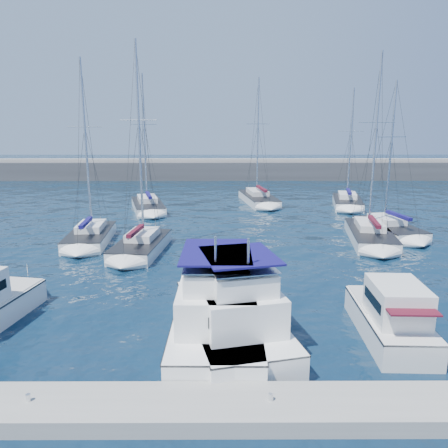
{
  "coord_description": "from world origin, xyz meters",
  "views": [
    {
      "loc": [
        -1.6,
        -23.71,
        9.56
      ],
      "look_at": [
        -1.49,
        4.4,
        3.0
      ],
      "focal_mm": 35.0,
      "sensor_mm": 36.0,
      "label": 1
    }
  ],
  "objects_px": {
    "motor_yacht_stbd_outer": "(391,319)",
    "sailboat_mid_a": "(90,236)",
    "sailboat_mid_e": "(389,229)",
    "sailboat_back_a": "(148,206)",
    "sailboat_back_c": "(347,202)",
    "sailboat_mid_b": "(141,245)",
    "motor_yacht_stbd_inner": "(234,317)",
    "sailboat_mid_d": "(370,235)",
    "motor_yacht_port_inner": "(217,311)",
    "sailboat_back_b": "(258,199)"
  },
  "relations": [
    {
      "from": "motor_yacht_stbd_outer",
      "to": "sailboat_mid_a",
      "type": "relative_size",
      "value": 0.43
    },
    {
      "from": "sailboat_mid_e",
      "to": "sailboat_back_a",
      "type": "bearing_deg",
      "value": 143.67
    },
    {
      "from": "sailboat_mid_a",
      "to": "sailboat_back_c",
      "type": "xyz_separation_m",
      "value": [
        25.32,
        15.58,
        -0.02
      ]
    },
    {
      "from": "sailboat_mid_a",
      "to": "sailboat_mid_b",
      "type": "relative_size",
      "value": 0.95
    },
    {
      "from": "sailboat_mid_a",
      "to": "sailboat_mid_e",
      "type": "bearing_deg",
      "value": 1.26
    },
    {
      "from": "motor_yacht_stbd_outer",
      "to": "sailboat_back_c",
      "type": "xyz_separation_m",
      "value": [
        6.97,
        31.9,
        -0.43
      ]
    },
    {
      "from": "motor_yacht_stbd_inner",
      "to": "sailboat_back_a",
      "type": "distance_m",
      "value": 31.04
    },
    {
      "from": "sailboat_mid_a",
      "to": "sailboat_back_a",
      "type": "xyz_separation_m",
      "value": [
        2.47,
        13.26,
        -0.01
      ]
    },
    {
      "from": "sailboat_mid_a",
      "to": "sailboat_mid_d",
      "type": "relative_size",
      "value": 0.96
    },
    {
      "from": "sailboat_mid_e",
      "to": "sailboat_back_c",
      "type": "relative_size",
      "value": 0.97
    },
    {
      "from": "motor_yacht_port_inner",
      "to": "motor_yacht_stbd_inner",
      "type": "height_order",
      "value": "same"
    },
    {
      "from": "sailboat_mid_d",
      "to": "sailboat_back_b",
      "type": "height_order",
      "value": "sailboat_mid_d"
    },
    {
      "from": "sailboat_back_c",
      "to": "motor_yacht_port_inner",
      "type": "bearing_deg",
      "value": -103.82
    },
    {
      "from": "sailboat_back_a",
      "to": "sailboat_mid_a",
      "type": "bearing_deg",
      "value": -115.69
    },
    {
      "from": "sailboat_mid_a",
      "to": "sailboat_mid_d",
      "type": "xyz_separation_m",
      "value": [
        22.96,
        0.44,
        -0.01
      ]
    },
    {
      "from": "sailboat_back_a",
      "to": "sailboat_mid_b",
      "type": "bearing_deg",
      "value": -97.4
    },
    {
      "from": "sailboat_mid_b",
      "to": "sailboat_mid_d",
      "type": "relative_size",
      "value": 1.02
    },
    {
      "from": "motor_yacht_stbd_inner",
      "to": "sailboat_back_a",
      "type": "height_order",
      "value": "sailboat_back_a"
    },
    {
      "from": "motor_yacht_stbd_inner",
      "to": "sailboat_back_b",
      "type": "height_order",
      "value": "sailboat_back_b"
    },
    {
      "from": "sailboat_mid_a",
      "to": "sailboat_back_b",
      "type": "height_order",
      "value": "sailboat_back_b"
    },
    {
      "from": "sailboat_mid_b",
      "to": "sailboat_back_c",
      "type": "bearing_deg",
      "value": 47.68
    },
    {
      "from": "motor_yacht_port_inner",
      "to": "sailboat_back_b",
      "type": "distance_m",
      "value": 34.13
    },
    {
      "from": "sailboat_mid_e",
      "to": "sailboat_back_c",
      "type": "bearing_deg",
      "value": 78.73
    },
    {
      "from": "sailboat_mid_b",
      "to": "motor_yacht_stbd_outer",
      "type": "bearing_deg",
      "value": -38.6
    },
    {
      "from": "sailboat_mid_e",
      "to": "sailboat_back_a",
      "type": "relative_size",
      "value": 0.89
    },
    {
      "from": "motor_yacht_stbd_outer",
      "to": "sailboat_mid_e",
      "type": "relative_size",
      "value": 0.48
    },
    {
      "from": "motor_yacht_stbd_outer",
      "to": "sailboat_back_b",
      "type": "bearing_deg",
      "value": 97.52
    },
    {
      "from": "motor_yacht_stbd_inner",
      "to": "sailboat_back_b",
      "type": "relative_size",
      "value": 0.62
    },
    {
      "from": "sailboat_mid_e",
      "to": "sailboat_back_c",
      "type": "xyz_separation_m",
      "value": [
        0.03,
        13.05,
        0.0
      ]
    },
    {
      "from": "motor_yacht_port_inner",
      "to": "sailboat_back_c",
      "type": "height_order",
      "value": "sailboat_back_c"
    },
    {
      "from": "motor_yacht_port_inner",
      "to": "sailboat_back_c",
      "type": "distance_m",
      "value": 34.7
    },
    {
      "from": "motor_yacht_stbd_outer",
      "to": "sailboat_back_b",
      "type": "height_order",
      "value": "sailboat_back_b"
    },
    {
      "from": "motor_yacht_stbd_outer",
      "to": "sailboat_back_a",
      "type": "relative_size",
      "value": 0.42
    },
    {
      "from": "motor_yacht_port_inner",
      "to": "motor_yacht_stbd_outer",
      "type": "distance_m",
      "value": 7.84
    },
    {
      "from": "sailboat_back_a",
      "to": "sailboat_back_b",
      "type": "xyz_separation_m",
      "value": [
        12.68,
        4.75,
        -0.01
      ]
    },
    {
      "from": "sailboat_mid_a",
      "to": "sailboat_back_b",
      "type": "relative_size",
      "value": 0.98
    },
    {
      "from": "sailboat_mid_b",
      "to": "sailboat_back_c",
      "type": "height_order",
      "value": "sailboat_mid_b"
    },
    {
      "from": "sailboat_mid_a",
      "to": "sailboat_back_b",
      "type": "xyz_separation_m",
      "value": [
        15.15,
        18.01,
        -0.02
      ]
    },
    {
      "from": "sailboat_back_a",
      "to": "sailboat_mid_d",
      "type": "bearing_deg",
      "value": -47.16
    },
    {
      "from": "motor_yacht_stbd_outer",
      "to": "sailboat_back_c",
      "type": "distance_m",
      "value": 32.65
    },
    {
      "from": "sailboat_mid_a",
      "to": "sailboat_mid_d",
      "type": "distance_m",
      "value": 22.96
    },
    {
      "from": "motor_yacht_port_inner",
      "to": "sailboat_back_b",
      "type": "bearing_deg",
      "value": 82.82
    },
    {
      "from": "sailboat_mid_b",
      "to": "sailboat_back_c",
      "type": "relative_size",
      "value": 1.14
    },
    {
      "from": "motor_yacht_port_inner",
      "to": "sailboat_back_b",
      "type": "height_order",
      "value": "sailboat_back_b"
    },
    {
      "from": "motor_yacht_port_inner",
      "to": "motor_yacht_stbd_inner",
      "type": "relative_size",
      "value": 1.13
    },
    {
      "from": "motor_yacht_stbd_inner",
      "to": "sailboat_mid_a",
      "type": "bearing_deg",
      "value": 110.94
    },
    {
      "from": "sailboat_back_b",
      "to": "sailboat_back_c",
      "type": "height_order",
      "value": "sailboat_back_b"
    },
    {
      "from": "motor_yacht_port_inner",
      "to": "motor_yacht_stbd_outer",
      "type": "relative_size",
      "value": 1.67
    },
    {
      "from": "sailboat_mid_e",
      "to": "sailboat_mid_a",
      "type": "bearing_deg",
      "value": 174.57
    },
    {
      "from": "sailboat_back_b",
      "to": "motor_yacht_stbd_inner",
      "type": "bearing_deg",
      "value": -105.49
    }
  ]
}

